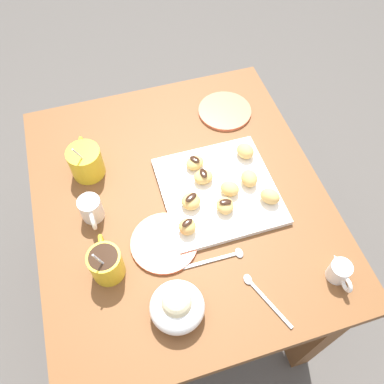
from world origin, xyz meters
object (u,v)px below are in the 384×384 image
object	(u,v)px
coffee_mug_yellow_right	(86,161)
saucer_coral_right	(164,243)
pastry_plate_square	(219,190)
beignet_4	(249,178)
chocolate_sauce_pitcher	(340,271)
beignet_2	(270,196)
saucer_coral_left	(225,111)
dining_table	(181,221)
coffee_mug_yellow_left	(106,263)
ice_cream_bowl	(177,306)
cream_pitcher_white	(91,209)
beignet_8	(230,189)
beignet_6	(191,201)
beignet_0	(187,227)
beignet_3	(203,177)
beignet_1	(195,163)
beignet_5	(225,206)
beignet_7	(245,151)

from	to	relation	value
coffee_mug_yellow_right	saucer_coral_right	world-z (taller)	coffee_mug_yellow_right
pastry_plate_square	beignet_4	world-z (taller)	beignet_4
chocolate_sauce_pitcher	beignet_2	bearing A→B (deg)	17.82
saucer_coral_left	saucer_coral_right	bearing A→B (deg)	142.43
dining_table	coffee_mug_yellow_left	size ratio (longest dim) A/B	6.68
ice_cream_bowl	saucer_coral_right	size ratio (longest dim) A/B	0.73
coffee_mug_yellow_right	cream_pitcher_white	world-z (taller)	coffee_mug_yellow_right
coffee_mug_yellow_right	saucer_coral_right	size ratio (longest dim) A/B	0.81
saucer_coral_left	saucer_coral_right	distance (m)	0.51
cream_pitcher_white	beignet_8	bearing A→B (deg)	-96.65
cream_pitcher_white	ice_cream_bowl	bearing A→B (deg)	-154.99
chocolate_sauce_pitcher	saucer_coral_left	distance (m)	0.62
coffee_mug_yellow_left	beignet_6	distance (m)	0.28
beignet_8	coffee_mug_yellow_right	bearing A→B (deg)	61.36
coffee_mug_yellow_right	beignet_0	bearing A→B (deg)	-142.00
beignet_8	beignet_0	bearing A→B (deg)	118.83
chocolate_sauce_pitcher	beignet_3	distance (m)	0.43
dining_table	beignet_1	distance (m)	0.20
beignet_5	beignet_6	distance (m)	0.09
saucer_coral_left	ice_cream_bowl	bearing A→B (deg)	150.89
coffee_mug_yellow_left	chocolate_sauce_pitcher	size ratio (longest dim) A/B	1.48
dining_table	coffee_mug_yellow_right	xyz separation A→B (m)	(0.16, 0.23, 0.19)
ice_cream_bowl	beignet_0	size ratio (longest dim) A/B	2.70
chocolate_sauce_pitcher	beignet_1	size ratio (longest dim) A/B	1.68
beignet_2	beignet_5	xyz separation A→B (m)	(0.01, 0.13, -0.00)
coffee_mug_yellow_left	beignet_4	xyz separation A→B (m)	(0.14, -0.43, -0.01)
beignet_0	beignet_7	xyz separation A→B (m)	(0.19, -0.23, -0.00)
coffee_mug_yellow_left	ice_cream_bowl	size ratio (longest dim) A/B	1.07
pastry_plate_square	cream_pitcher_white	size ratio (longest dim) A/B	2.99
saucer_coral_left	beignet_6	distance (m)	0.38
cream_pitcher_white	saucer_coral_left	world-z (taller)	cream_pitcher_white
ice_cream_bowl	beignet_3	world-z (taller)	ice_cream_bowl
beignet_5	beignet_1	bearing A→B (deg)	11.92
beignet_5	cream_pitcher_white	bearing A→B (deg)	75.19
cream_pitcher_white	beignet_1	bearing A→B (deg)	-76.98
coffee_mug_yellow_right	beignet_3	bearing A→B (deg)	-114.36
beignet_7	saucer_coral_right	bearing A→B (deg)	124.16
saucer_coral_left	beignet_3	world-z (taller)	beignet_3
pastry_plate_square	ice_cream_bowl	xyz separation A→B (m)	(-0.29, 0.20, 0.03)
pastry_plate_square	beignet_6	world-z (taller)	beignet_6
cream_pitcher_white	saucer_coral_right	distance (m)	0.21
ice_cream_bowl	beignet_1	bearing A→B (deg)	-22.66
beignet_4	beignet_2	bearing A→B (deg)	-156.18
saucer_coral_left	beignet_4	size ratio (longest dim) A/B	3.14
saucer_coral_right	beignet_0	xyz separation A→B (m)	(0.01, -0.07, 0.03)
dining_table	beignet_8	size ratio (longest dim) A/B	17.42
saucer_coral_right	beignet_8	bearing A→B (deg)	-66.42
ice_cream_bowl	beignet_5	distance (m)	0.30
beignet_1	coffee_mug_yellow_left	bearing A→B (deg)	128.77
beignet_3	beignet_4	distance (m)	0.13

